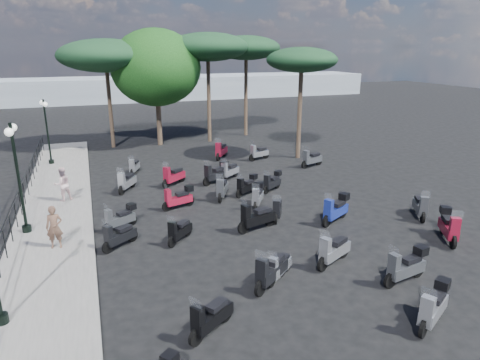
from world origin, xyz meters
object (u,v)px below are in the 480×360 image
object	(u,v)px
scooter_8	(179,231)
scooter_12	(433,307)
scooter_5	(127,182)
scooter_18	(406,267)
scooter_10	(173,176)
scooter_20	(277,209)
scooter_22	(229,171)
scooter_28	(312,159)
scooter_3	(120,218)
scooter_19	(333,251)
scooter_9	(222,189)
pedestrian_far	(62,184)
scooter_11	(134,167)
woman	(54,227)
scooter_13	(271,271)
scooter_14	(257,218)
pine_3	(302,61)
scooter_29	(259,153)
pine_2	(105,56)
broadleaf_tree	(156,68)
scooter_21	(247,186)
scooter_23	(221,151)
scooter_7	(279,267)
lamp_post_2	(47,127)
scooter_26	(420,207)
scooter_1	(210,318)
pine_0	(208,47)
scooter_16	(272,182)
scooter_4	(178,198)
lamp_post_1	(18,171)
scooter_25	(449,227)
scooter_27	(336,210)
scooter_15	(258,196)
scooter_2	(119,236)
pine_1	(246,48)
scooter_17	(216,174)

from	to	relation	value
scooter_8	scooter_12	size ratio (longest dim) A/B	0.77
scooter_5	scooter_18	xyz separation A→B (m)	(7.21, -11.83, 0.04)
scooter_12	scooter_18	distance (m)	2.12
scooter_10	scooter_5	bearing A→B (deg)	54.95
scooter_20	scooter_8	bearing A→B (deg)	39.44
scooter_22	scooter_28	distance (m)	5.51
scooter_3	scooter_28	xyz separation A→B (m)	(11.66, 5.62, 0.02)
scooter_12	scooter_19	distance (m)	3.77
scooter_9	scooter_18	size ratio (longest dim) A/B	0.93
pedestrian_far	scooter_11	xyz separation A→B (m)	(3.63, 3.86, -0.52)
scooter_18	woman	bearing A→B (deg)	49.24
scooter_13	scooter_10	bearing A→B (deg)	-33.29
scooter_14	pine_3	distance (m)	13.25
scooter_9	scooter_29	world-z (taller)	scooter_9
pine_2	scooter_22	bearing A→B (deg)	-62.11
pine_2	pedestrian_far	bearing A→B (deg)	-104.73
scooter_20	broadleaf_tree	world-z (taller)	broadleaf_tree
scooter_18	scooter_21	bearing A→B (deg)	-0.16
scooter_20	scooter_29	world-z (taller)	scooter_29
scooter_21	scooter_23	bearing A→B (deg)	-38.91
scooter_7	lamp_post_2	bearing A→B (deg)	-16.08
scooter_19	scooter_23	size ratio (longest dim) A/B	1.05
scooter_13	scooter_26	distance (m)	8.69
scooter_7	scooter_20	bearing A→B (deg)	-63.82
scooter_1	scooter_3	size ratio (longest dim) A/B	1.02
scooter_10	scooter_29	world-z (taller)	scooter_10
scooter_13	pine_0	bearing A→B (deg)	-48.38
scooter_16	scooter_7	bearing A→B (deg)	122.71
scooter_4	scooter_5	distance (m)	3.78
scooter_3	scooter_28	world-z (taller)	scooter_28
lamp_post_1	scooter_28	distance (m)	16.06
lamp_post_2	scooter_25	bearing A→B (deg)	-63.07
scooter_4	scooter_27	world-z (taller)	scooter_27
lamp_post_1	scooter_10	distance (m)	8.09
scooter_9	scooter_20	size ratio (longest dim) A/B	1.13
pine_2	woman	bearing A→B (deg)	-100.55
scooter_21	scooter_28	size ratio (longest dim) A/B	0.82
scooter_25	scooter_18	bearing A→B (deg)	57.66
scooter_15	scooter_2	bearing A→B (deg)	51.54
scooter_8	pine_3	distance (m)	15.13
scooter_7	scooter_15	distance (m)	6.40
lamp_post_2	scooter_20	distance (m)	15.70
scooter_22	broadleaf_tree	world-z (taller)	broadleaf_tree
scooter_29	scooter_11	bearing A→B (deg)	74.28
scooter_29	pine_0	xyz separation A→B (m)	(-1.42, 6.51, 6.47)
scooter_1	scooter_11	size ratio (longest dim) A/B	1.01
scooter_1	pine_1	world-z (taller)	pine_1
scooter_2	scooter_5	xyz separation A→B (m)	(0.88, 6.40, 0.04)
scooter_17	scooter_8	bearing A→B (deg)	124.06
scooter_4	scooter_21	size ratio (longest dim) A/B	1.13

